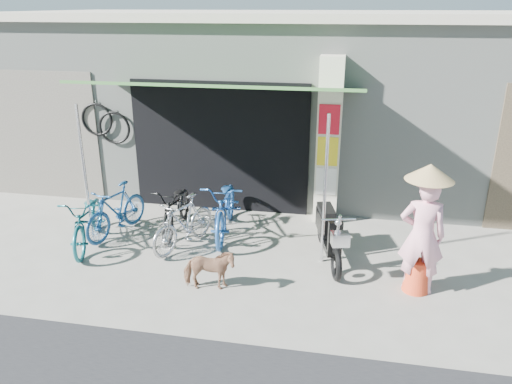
% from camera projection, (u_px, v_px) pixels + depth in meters
% --- Properties ---
extents(ground, '(80.00, 80.00, 0.00)m').
position_uv_depth(ground, '(257.00, 280.00, 7.35)').
color(ground, gray).
rests_on(ground, ground).
extents(bicycle_shop, '(12.30, 5.30, 3.66)m').
position_uv_depth(bicycle_shop, '(298.00, 96.00, 11.38)').
color(bicycle_shop, '#959A93').
rests_on(bicycle_shop, ground).
extents(shop_pillar, '(0.42, 0.44, 3.00)m').
position_uv_depth(shop_pillar, '(329.00, 142.00, 8.92)').
color(shop_pillar, beige).
rests_on(shop_pillar, ground).
extents(awning, '(4.60, 1.88, 2.72)m').
position_uv_depth(awning, '(221.00, 89.00, 8.11)').
color(awning, '#34672E').
rests_on(awning, ground).
extents(neighbour_left, '(2.60, 0.06, 2.60)m').
position_uv_depth(neighbour_left, '(39.00, 136.00, 10.14)').
color(neighbour_left, '#6B665B').
rests_on(neighbour_left, ground).
extents(bike_teal, '(1.03, 1.85, 0.92)m').
position_uv_depth(bike_teal, '(88.00, 219.00, 8.27)').
color(bike_teal, '#155962').
rests_on(bike_teal, ground).
extents(bike_blue, '(0.82, 1.56, 0.90)m').
position_uv_depth(bike_blue, '(116.00, 210.00, 8.67)').
color(bike_blue, navy).
rests_on(bike_blue, ground).
extents(bike_black, '(0.73, 1.74, 0.89)m').
position_uv_depth(bike_black, '(177.00, 208.00, 8.79)').
color(bike_black, black).
rests_on(bike_black, ground).
extents(bike_silver, '(0.95, 1.51, 0.88)m').
position_uv_depth(bike_silver, '(184.00, 223.00, 8.20)').
color(bike_silver, '#B8B7BC').
rests_on(bike_silver, ground).
extents(bike_navy, '(0.89, 2.02, 1.03)m').
position_uv_depth(bike_navy, '(226.00, 206.00, 8.67)').
color(bike_navy, '#21539A').
rests_on(bike_navy, ground).
extents(street_dog, '(0.79, 0.46, 0.63)m').
position_uv_depth(street_dog, '(209.00, 270.00, 7.00)').
color(street_dog, tan).
rests_on(street_dog, ground).
extents(moped, '(0.63, 1.69, 0.97)m').
position_uv_depth(moped, '(329.00, 233.00, 7.81)').
color(moped, black).
rests_on(moped, ground).
extents(nun, '(0.64, 0.64, 1.88)m').
position_uv_depth(nun, '(423.00, 231.00, 6.77)').
color(nun, '#F4A4B6').
rests_on(nun, ground).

